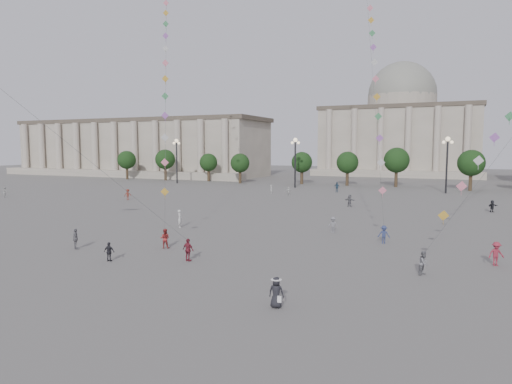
% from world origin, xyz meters
% --- Properties ---
extents(ground, '(360.00, 360.00, 0.00)m').
position_xyz_m(ground, '(0.00, 0.00, 0.00)').
color(ground, '#5F5C59').
rests_on(ground, ground).
extents(hall_west, '(84.00, 26.22, 17.20)m').
position_xyz_m(hall_west, '(-75.00, 93.89, 8.43)').
color(hall_west, gray).
rests_on(hall_west, ground).
extents(hall_central, '(48.30, 34.30, 35.50)m').
position_xyz_m(hall_central, '(0.00, 129.22, 14.23)').
color(hall_central, gray).
rests_on(hall_central, ground).
extents(tree_row, '(137.12, 5.12, 8.00)m').
position_xyz_m(tree_row, '(0.00, 78.00, 5.39)').
color(tree_row, '#362A1B').
rests_on(tree_row, ground).
extents(lamp_post_far_west, '(2.00, 0.90, 10.65)m').
position_xyz_m(lamp_post_far_west, '(-45.00, 70.00, 7.35)').
color(lamp_post_far_west, '#262628').
rests_on(lamp_post_far_west, ground).
extents(lamp_post_mid_west, '(2.00, 0.90, 10.65)m').
position_xyz_m(lamp_post_mid_west, '(-15.00, 70.00, 7.35)').
color(lamp_post_mid_west, '#262628').
rests_on(lamp_post_mid_west, ground).
extents(lamp_post_mid_east, '(2.00, 0.90, 10.65)m').
position_xyz_m(lamp_post_mid_east, '(15.00, 70.00, 7.35)').
color(lamp_post_mid_east, '#262628').
rests_on(lamp_post_mid_east, ground).
extents(person_crowd_0, '(1.16, 0.53, 1.95)m').
position_xyz_m(person_crowd_0, '(-4.38, 63.87, 0.97)').
color(person_crowd_0, '#2D4A65').
rests_on(person_crowd_0, ground).
extents(person_crowd_1, '(1.07, 0.96, 1.81)m').
position_xyz_m(person_crowd_1, '(-54.64, 31.50, 0.91)').
color(person_crowd_1, '#B7B7B2').
rests_on(person_crowd_1, ground).
extents(person_crowd_2, '(1.24, 1.33, 1.80)m').
position_xyz_m(person_crowd_2, '(-32.90, 37.15, 0.90)').
color(person_crowd_2, maroon).
rests_on(person_crowd_2, ground).
extents(person_crowd_4, '(1.26, 1.29, 1.48)m').
position_xyz_m(person_crowd_4, '(-11.18, 55.08, 0.74)').
color(person_crowd_4, silver).
rests_on(person_crowd_4, ground).
extents(person_crowd_6, '(1.16, 0.78, 1.67)m').
position_xyz_m(person_crowd_6, '(5.37, 22.13, 0.83)').
color(person_crowd_6, slate).
rests_on(person_crowd_6, ground).
extents(person_crowd_8, '(1.33, 1.11, 1.79)m').
position_xyz_m(person_crowd_8, '(19.53, 14.32, 0.89)').
color(person_crowd_8, maroon).
rests_on(person_crowd_8, ground).
extents(person_crowd_9, '(1.41, 1.38, 1.62)m').
position_xyz_m(person_crowd_9, '(21.24, 45.33, 0.81)').
color(person_crowd_9, black).
rests_on(person_crowd_9, ground).
extents(person_crowd_10, '(0.64, 0.70, 1.60)m').
position_xyz_m(person_crowd_10, '(-14.97, 56.18, 0.80)').
color(person_crowd_10, '#B7B7B3').
rests_on(person_crowd_10, ground).
extents(person_crowd_12, '(1.71, 0.89, 1.77)m').
position_xyz_m(person_crowd_12, '(2.51, 43.30, 0.88)').
color(person_crowd_12, slate).
rests_on(person_crowd_12, ground).
extents(person_crowd_13, '(0.77, 0.85, 1.94)m').
position_xyz_m(person_crowd_13, '(-10.65, 18.60, 0.97)').
color(person_crowd_13, silver).
rests_on(person_crowd_13, ground).
extents(tourist_0, '(1.09, 0.61, 1.76)m').
position_xyz_m(tourist_0, '(-1.92, 6.37, 0.88)').
color(tourist_0, maroon).
rests_on(tourist_0, ground).
extents(tourist_3, '(1.10, 0.94, 1.77)m').
position_xyz_m(tourist_3, '(-12.97, 6.07, 0.88)').
color(tourist_3, slate).
rests_on(tourist_3, ground).
extents(tourist_4, '(0.92, 0.50, 1.48)m').
position_xyz_m(tourist_4, '(-7.42, 3.92, 0.74)').
color(tourist_4, '#222228').
rests_on(tourist_4, ground).
extents(kite_flyer_0, '(0.99, 0.87, 1.70)m').
position_xyz_m(kite_flyer_0, '(-6.20, 9.45, 0.85)').
color(kite_flyer_0, maroon).
rests_on(kite_flyer_0, ground).
extents(kite_flyer_1, '(1.11, 0.70, 1.65)m').
position_xyz_m(kite_flyer_1, '(10.83, 18.97, 0.83)').
color(kite_flyer_1, navy).
rests_on(kite_flyer_1, ground).
extents(kite_flyer_2, '(0.91, 1.00, 1.66)m').
position_xyz_m(kite_flyer_2, '(14.81, 9.62, 0.83)').
color(kite_flyer_2, slate).
rests_on(kite_flyer_2, ground).
extents(hat_person, '(0.88, 0.63, 1.70)m').
position_xyz_m(hat_person, '(7.89, -0.37, 0.89)').
color(hat_person, black).
rests_on(hat_person, ground).
extents(kite_train_west, '(24.77, 36.64, 63.61)m').
position_xyz_m(kite_train_west, '(-19.30, 29.30, 26.18)').
color(kite_train_west, '#3F3F3F').
rests_on(kite_train_west, ground).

